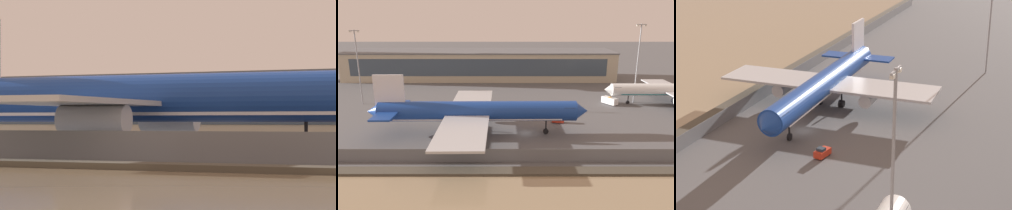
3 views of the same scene
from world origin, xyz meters
The scene contains 7 objects.
ground_plane centered at (0.00, 0.00, 0.00)m, with size 500.00×500.00×0.00m, color #565659.
shoreline_seawall centered at (0.00, -20.50, 0.25)m, with size 320.00×3.00×0.50m.
perimeter_fence centered at (0.00, -16.00, 1.39)m, with size 280.00×0.10×2.79m.
cargo_jet_blue centered at (-12.37, -0.67, 5.69)m, with size 52.96×45.37×14.90m.
baggage_tug centered at (9.24, 7.85, 0.81)m, with size 3.42×2.12×1.80m.
apron_light_mast_apron_west centered at (-51.27, 26.53, 13.06)m, with size 3.20×0.40×23.51m.
apron_light_mast_apron_east centered at (37.11, 28.09, 13.95)m, with size 3.20×0.40×25.27m.
Camera 3 is at (88.13, 42.49, 40.52)m, focal length 60.00 mm.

